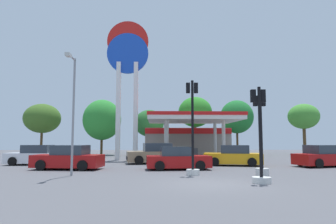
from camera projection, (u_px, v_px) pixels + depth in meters
ground_plane at (211, 184)px, 12.68m from camera, size 90.00×90.00×0.00m
gas_station at (187, 138)px, 34.29m from camera, size 9.58×13.46×4.32m
station_pole_sign at (128, 70)px, 28.46m from camera, size 3.97×0.56×13.36m
car_0 at (233, 156)px, 21.86m from camera, size 4.46×2.65×1.50m
car_1 at (178, 159)px, 18.92m from camera, size 4.14×2.06×1.44m
car_2 at (68, 158)px, 18.98m from camera, size 4.51×2.43×1.54m
car_3 at (324, 157)px, 20.92m from camera, size 4.53×2.76×1.52m
car_4 at (36, 156)px, 22.51m from camera, size 4.23×2.01×1.50m
car_5 at (156, 154)px, 23.72m from camera, size 4.77×2.60×1.62m
traffic_signal_0 at (260, 150)px, 13.03m from camera, size 0.81×0.81×4.22m
traffic_signal_1 at (261, 147)px, 15.84m from camera, size 0.69×0.70×4.37m
traffic_signal_2 at (193, 139)px, 16.06m from camera, size 0.71×0.71×5.12m
tree_0 at (42, 119)px, 37.41m from camera, size 4.51×4.51×6.42m
tree_1 at (102, 120)px, 37.36m from camera, size 4.75×4.75×6.95m
tree_2 at (149, 123)px, 38.18m from camera, size 3.78×3.78×5.74m
tree_3 at (195, 112)px, 39.35m from camera, size 4.43×4.43×7.57m
tree_4 at (237, 117)px, 39.21m from camera, size 4.33×4.33×7.11m
tree_5 at (304, 117)px, 38.39m from camera, size 3.89×3.89×6.54m
corner_streetlamp at (72, 103)px, 15.67m from camera, size 0.24×1.48×6.27m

